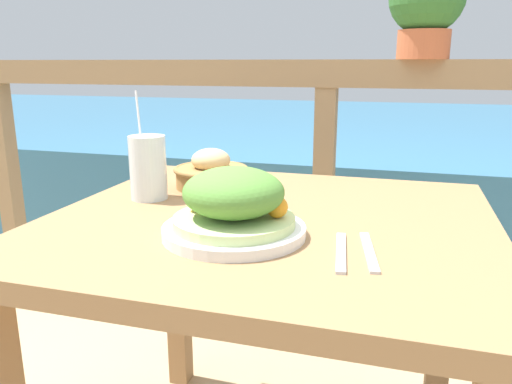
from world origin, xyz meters
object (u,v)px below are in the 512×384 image
Objects in this scene: bread_basket at (211,172)px; potted_plant at (427,4)px; drink_glass at (148,167)px; salad_plate at (234,207)px.

potted_plant is at bearing 47.26° from bread_basket.
drink_glass reaches higher than bread_basket.
drink_glass is at bearing 145.07° from salad_plate.
bread_basket is at bearing -132.74° from potted_plant.
salad_plate is at bearing -62.39° from bread_basket.
salad_plate is 1.06× the size of drink_glass.
drink_glass is at bearing -124.85° from bread_basket.
salad_plate is at bearing -34.93° from drink_glass.
drink_glass reaches higher than salad_plate.
potted_plant reaches higher than salad_plate.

